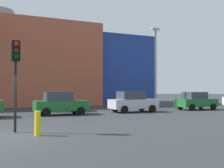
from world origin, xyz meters
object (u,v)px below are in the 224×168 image
Objects in this scene: traffic_light_island at (16,65)px; street_lamp at (156,63)px; parked_car_3 at (133,102)px; bollard_yellow_0 at (38,123)px; parked_car_4 at (196,101)px; parked_car_2 at (60,103)px.

traffic_light_island is 0.52× the size of street_lamp.
parked_car_3 is 4.04× the size of bollard_yellow_0.
parked_car_4 is 0.96× the size of traffic_light_island.
traffic_light_island reaches higher than parked_car_4.
parked_car_4 is at bearing 29.40° from bollard_yellow_0.
parked_car_2 is 10.29m from street_lamp.
traffic_light_island is 4.04× the size of bollard_yellow_0.
parked_car_2 is 0.98× the size of traffic_light_island.
bollard_yellow_0 is at bearing -109.38° from parked_car_2.
bollard_yellow_0 is (-16.16, -9.11, -0.33)m from parked_car_4.
bollard_yellow_0 is (0.75, -1.28, -2.46)m from traffic_light_island.
street_lamp is at bearing 119.08° from traffic_light_island.
parked_car_3 is 1.00× the size of traffic_light_island.
parked_car_3 reaches higher than bollard_yellow_0.
bollard_yellow_0 is at bearing -135.86° from parked_car_3.
parked_car_2 is 9.66m from bollard_yellow_0.
parked_car_2 reaches higher than bollard_yellow_0.
bollard_yellow_0 is 17.08m from street_lamp.
parked_car_3 is at bearing 44.14° from bollard_yellow_0.
street_lamp reaches higher than traffic_light_island.
parked_car_4 is 5.21m from street_lamp.
street_lamp is (13.47, 9.43, 1.44)m from traffic_light_island.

